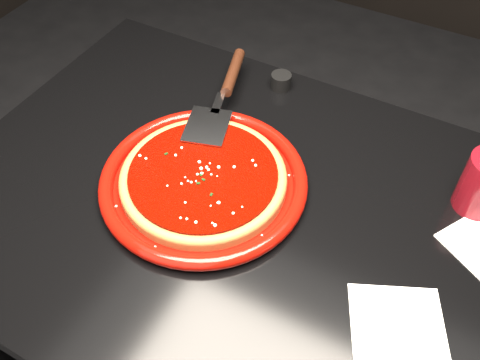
# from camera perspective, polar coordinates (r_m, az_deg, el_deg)

# --- Properties ---
(table) EXTENTS (1.20, 0.80, 0.75)m
(table) POSITION_cam_1_polar(r_m,az_deg,el_deg) (1.27, 2.05, -14.23)
(table) COLOR black
(table) RESTS_ON floor
(plate) EXTENTS (0.49, 0.49, 0.03)m
(plate) POSITION_cam_1_polar(r_m,az_deg,el_deg) (0.98, -3.90, -0.12)
(plate) COLOR #7C0904
(plate) RESTS_ON table
(pizza_crust) EXTENTS (0.39, 0.39, 0.02)m
(pizza_crust) POSITION_cam_1_polar(r_m,az_deg,el_deg) (0.98, -3.92, 0.05)
(pizza_crust) COLOR brown
(pizza_crust) RESTS_ON plate
(pizza_crust_rim) EXTENTS (0.39, 0.39, 0.02)m
(pizza_crust_rim) POSITION_cam_1_polar(r_m,az_deg,el_deg) (0.98, -3.94, 0.35)
(pizza_crust_rim) COLOR brown
(pizza_crust_rim) RESTS_ON plate
(pizza_sauce) EXTENTS (0.34, 0.34, 0.01)m
(pizza_sauce) POSITION_cam_1_polar(r_m,az_deg,el_deg) (0.97, -3.96, 0.56)
(pizza_sauce) COLOR #740700
(pizza_sauce) RESTS_ON plate
(parmesan_dusting) EXTENTS (0.26, 0.26, 0.01)m
(parmesan_dusting) POSITION_cam_1_polar(r_m,az_deg,el_deg) (0.97, -3.98, 0.87)
(parmesan_dusting) COLOR beige
(parmesan_dusting) RESTS_ON plate
(basil_flecks) EXTENTS (0.24, 0.24, 0.00)m
(basil_flecks) POSITION_cam_1_polar(r_m,az_deg,el_deg) (0.97, -3.98, 0.82)
(basil_flecks) COLOR black
(basil_flecks) RESTS_ON plate
(pizza_server) EXTENTS (0.19, 0.36, 0.03)m
(pizza_server) POSITION_cam_1_polar(r_m,az_deg,el_deg) (1.11, -1.90, 9.01)
(pizza_server) COLOR silver
(pizza_server) RESTS_ON plate
(napkin_a) EXTENTS (0.19, 0.19, 0.00)m
(napkin_a) POSITION_cam_1_polar(r_m,az_deg,el_deg) (0.87, 16.48, -14.88)
(napkin_a) COLOR white
(napkin_a) RESTS_ON table
(ramekin) EXTENTS (0.06, 0.06, 0.03)m
(ramekin) POSITION_cam_1_polar(r_m,az_deg,el_deg) (1.20, 4.40, 10.47)
(ramekin) COLOR black
(ramekin) RESTS_ON table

